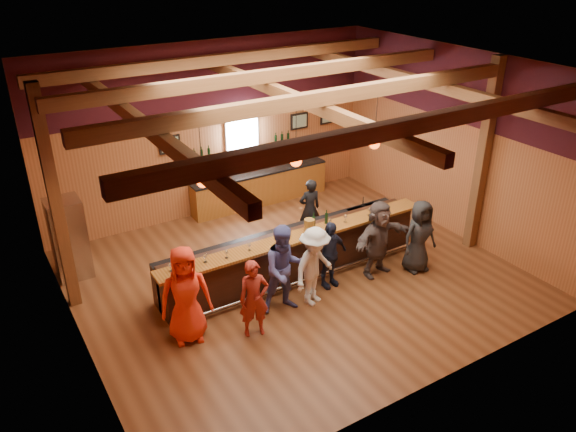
{
  "coord_description": "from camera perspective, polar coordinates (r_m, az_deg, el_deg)",
  "views": [
    {
      "loc": [
        -5.6,
        -8.84,
        6.66
      ],
      "look_at": [
        0.0,
        0.3,
        1.35
      ],
      "focal_mm": 35.0,
      "sensor_mm": 36.0,
      "label": 1
    }
  ],
  "objects": [
    {
      "name": "framed_pictures",
      "position": [
        15.39,
        -1.81,
        9.1
      ],
      "size": [
        5.35,
        0.05,
        0.45
      ],
      "color": "black",
      "rests_on": "room"
    },
    {
      "name": "bar_counter",
      "position": [
        12.25,
        0.43,
        -3.72
      ],
      "size": [
        6.3,
        1.07,
        1.11
      ],
      "color": "black",
      "rests_on": "ground"
    },
    {
      "name": "glass_g",
      "position": [
        12.23,
        5.85,
        -0.07
      ],
      "size": [
        0.08,
        0.08,
        0.19
      ],
      "color": "silver",
      "rests_on": "bar_counter"
    },
    {
      "name": "glass_c",
      "position": [
        10.89,
        -6.28,
        -3.7
      ],
      "size": [
        0.08,
        0.08,
        0.17
      ],
      "color": "silver",
      "rests_on": "bar_counter"
    },
    {
      "name": "customer_orange",
      "position": [
        10.28,
        -10.37,
        -7.88
      ],
      "size": [
        1.04,
        0.8,
        1.9
      ],
      "primitive_type": "imported",
      "rotation": [
        0.0,
        0.0,
        -0.23
      ],
      "color": "red",
      "rests_on": "ground"
    },
    {
      "name": "stainless_fridge",
      "position": [
        12.89,
        -21.38,
        -2.15
      ],
      "size": [
        0.7,
        0.7,
        1.8
      ],
      "primitive_type": "cube",
      "color": "silver",
      "rests_on": "ground"
    },
    {
      "name": "customer_navy",
      "position": [
        11.74,
        4.18,
        -3.94
      ],
      "size": [
        0.89,
        0.4,
        1.5
      ],
      "primitive_type": "imported",
      "rotation": [
        0.0,
        0.0,
        0.04
      ],
      "color": "#1C2138",
      "rests_on": "ground"
    },
    {
      "name": "pendant_lights",
      "position": [
        11.18,
        0.81,
        5.66
      ],
      "size": [
        4.24,
        0.24,
        1.37
      ],
      "color": "black",
      "rests_on": "room"
    },
    {
      "name": "glass_e",
      "position": [
        11.51,
        -0.17,
        -1.69
      ],
      "size": [
        0.09,
        0.09,
        0.19
      ],
      "color": "silver",
      "rests_on": "bar_counter"
    },
    {
      "name": "bottle_b",
      "position": [
        12.16,
        3.93,
        -0.21
      ],
      "size": [
        0.07,
        0.07,
        0.32
      ],
      "color": "black",
      "rests_on": "bar_counter"
    },
    {
      "name": "customer_white",
      "position": [
        11.14,
        2.69,
        -5.15
      ],
      "size": [
        1.24,
        0.97,
        1.69
      ],
      "primitive_type": "imported",
      "rotation": [
        0.0,
        0.0,
        0.35
      ],
      "color": "silver",
      "rests_on": "ground"
    },
    {
      "name": "glass_b",
      "position": [
        10.8,
        -8.43,
        -4.09
      ],
      "size": [
        0.08,
        0.08,
        0.18
      ],
      "color": "silver",
      "rests_on": "bar_counter"
    },
    {
      "name": "glass_f",
      "position": [
        12.07,
        4.26,
        -0.47
      ],
      "size": [
        0.07,
        0.07,
        0.16
      ],
      "color": "silver",
      "rests_on": "bar_counter"
    },
    {
      "name": "glass_d",
      "position": [
        11.11,
        -3.96,
        -2.98
      ],
      "size": [
        0.07,
        0.07,
        0.16
      ],
      "color": "silver",
      "rests_on": "bar_counter"
    },
    {
      "name": "bartender",
      "position": [
        13.66,
        2.22,
        0.75
      ],
      "size": [
        0.6,
        0.44,
        1.53
      ],
      "primitive_type": "imported",
      "rotation": [
        0.0,
        0.0,
        3.01
      ],
      "color": "black",
      "rests_on": "ground"
    },
    {
      "name": "room",
      "position": [
        11.06,
        0.66,
        8.2
      ],
      "size": [
        9.04,
        9.0,
        4.52
      ],
      "color": "#5E3118",
      "rests_on": "ground"
    },
    {
      "name": "customer_brown",
      "position": [
        12.23,
        9.19,
        -2.27
      ],
      "size": [
        1.66,
        0.71,
        1.74
      ],
      "primitive_type": "imported",
      "rotation": [
        0.0,
        0.0,
        0.13
      ],
      "color": "#534442",
      "rests_on": "ground"
    },
    {
      "name": "customer_dark",
      "position": [
        12.57,
        13.19,
        -2.01
      ],
      "size": [
        0.86,
        0.6,
        1.67
      ],
      "primitive_type": "imported",
      "rotation": [
        0.0,
        0.0,
        -0.09
      ],
      "color": "black",
      "rests_on": "ground"
    },
    {
      "name": "window",
      "position": [
        15.02,
        -4.72,
        8.39
      ],
      "size": [
        0.95,
        0.09,
        0.95
      ],
      "color": "silver",
      "rests_on": "room"
    },
    {
      "name": "customer_redvest",
      "position": [
        10.35,
        -3.47,
        -8.39
      ],
      "size": [
        0.64,
        0.5,
        1.53
      ],
      "primitive_type": "imported",
      "rotation": [
        0.0,
        0.0,
        -0.26
      ],
      "color": "maroon",
      "rests_on": "ground"
    },
    {
      "name": "wine_shelves",
      "position": [
        15.1,
        -4.55,
        6.78
      ],
      "size": [
        3.0,
        0.18,
        0.3
      ],
      "color": "brown",
      "rests_on": "room"
    },
    {
      "name": "glass_h",
      "position": [
        12.6,
        8.3,
        0.62
      ],
      "size": [
        0.09,
        0.09,
        0.19
      ],
      "color": "silver",
      "rests_on": "bar_counter"
    },
    {
      "name": "ice_bucket",
      "position": [
        11.87,
        2.18,
        -0.87
      ],
      "size": [
        0.22,
        0.22,
        0.24
      ],
      "primitive_type": "cylinder",
      "color": "brown",
      "rests_on": "bar_counter"
    },
    {
      "name": "glass_a",
      "position": [
        10.64,
        -11.85,
        -4.94
      ],
      "size": [
        0.08,
        0.08,
        0.17
      ],
      "color": "silver",
      "rests_on": "bar_counter"
    },
    {
      "name": "bottle_a",
      "position": [
        11.95,
        2.61,
        -0.61
      ],
      "size": [
        0.08,
        0.08,
        0.35
      ],
      "color": "black",
      "rests_on": "bar_counter"
    },
    {
      "name": "back_bar_cabinet",
      "position": [
        15.56,
        -2.82,
        2.9
      ],
      "size": [
        4.0,
        0.52,
        0.95
      ],
      "color": "brown",
      "rests_on": "ground"
    },
    {
      "name": "customer_denim",
      "position": [
        10.89,
        -0.32,
        -5.42
      ],
      "size": [
        1.02,
        0.87,
        1.85
      ],
      "primitive_type": "imported",
      "rotation": [
        0.0,
        0.0,
        -0.21
      ],
      "color": "#4D539A",
      "rests_on": "ground"
    }
  ]
}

